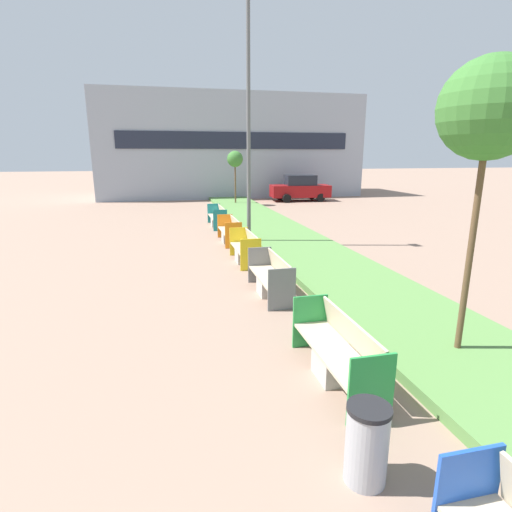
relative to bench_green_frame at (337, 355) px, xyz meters
The scene contains 12 objects.
planter_grass_strip 5.03m from the bench_green_frame, 63.25° to the left, with size 2.80×120.00×0.18m.
building_backdrop 29.04m from the bench_green_frame, 83.90° to the left, with size 20.34×7.59×7.77m.
bench_green_frame is the anchor object (origin of this frame).
bench_grey_frame 3.83m from the bench_green_frame, 90.02° to the left, with size 0.65×2.09×0.94m.
bench_yellow_frame 6.90m from the bench_green_frame, 90.03° to the left, with size 0.65×1.92×0.94m.
bench_orange_frame 9.89m from the bench_green_frame, 90.01° to the left, with size 0.65×2.07×0.94m.
bench_teal_frame 13.47m from the bench_green_frame, 89.99° to the left, with size 0.65×2.32×0.94m.
litter_bin 1.96m from the bench_green_frame, 105.67° to the right, with size 0.45×0.45×0.87m.
street_lamp_post 10.36m from the bench_green_frame, 86.23° to the left, with size 0.24×0.44×9.13m.
sapling_tree_near 4.18m from the bench_green_frame, ahead, with size 1.47×1.47×4.67m.
sapling_tree_far 21.47m from the bench_green_frame, 84.00° to the left, with size 1.03×1.03×3.52m.
parked_car_distant 23.83m from the bench_green_frame, 72.30° to the left, with size 4.33×2.10×1.86m.
Camera 1 is at (-1.47, 2.50, 3.30)m, focal length 28.00 mm.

